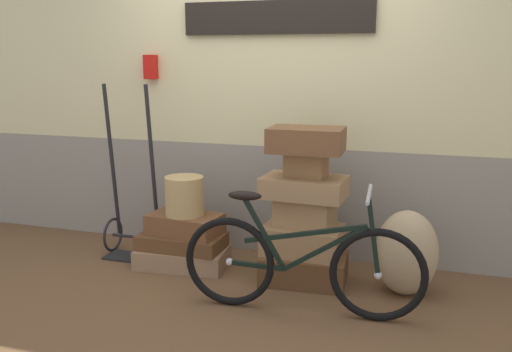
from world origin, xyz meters
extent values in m
cube|color=brown|center=(0.00, 0.00, -0.03)|extent=(9.15, 5.20, 0.06)
cube|color=gray|center=(0.00, 0.85, 0.45)|extent=(7.15, 0.20, 0.90)
cube|color=beige|center=(0.00, 0.85, 1.77)|extent=(7.15, 0.20, 1.73)
cube|color=black|center=(0.06, 0.73, 1.91)|extent=(1.51, 0.04, 0.25)
cube|color=red|center=(-1.03, 0.71, 1.53)|extent=(0.10, 0.08, 0.20)
cube|color=#937051|center=(-0.55, 0.22, 0.07)|extent=(0.73, 0.43, 0.15)
cube|color=brown|center=(-0.55, 0.22, 0.21)|extent=(0.66, 0.37, 0.11)
cube|color=brown|center=(-0.53, 0.25, 0.34)|extent=(0.59, 0.39, 0.16)
cube|color=brown|center=(0.43, 0.21, 0.10)|extent=(0.63, 0.43, 0.21)
cube|color=#9E754C|center=(0.41, 0.24, 0.31)|extent=(0.57, 0.38, 0.21)
cube|color=#9E754C|center=(0.42, 0.24, 0.52)|extent=(0.44, 0.31, 0.22)
cube|color=#9E754C|center=(0.41, 0.24, 0.70)|extent=(0.61, 0.40, 0.15)
cube|color=olive|center=(0.42, 0.25, 0.87)|extent=(0.30, 0.21, 0.19)
cube|color=brown|center=(0.43, 0.21, 1.05)|extent=(0.52, 0.35, 0.17)
cylinder|color=tan|center=(-0.53, 0.23, 0.57)|extent=(0.30, 0.30, 0.30)
torus|color=black|center=(-1.26, 0.37, 0.14)|extent=(0.02, 0.29, 0.29)
torus|color=black|center=(-0.83, 0.37, 0.14)|extent=(0.02, 0.29, 0.29)
cylinder|color=black|center=(-1.05, 0.37, 0.14)|extent=(0.43, 0.02, 0.02)
cylinder|color=black|center=(-1.23, 0.37, 0.78)|extent=(0.03, 0.14, 1.26)
cylinder|color=black|center=(-0.86, 0.37, 0.78)|extent=(0.03, 0.14, 1.26)
cube|color=black|center=(-1.05, 0.26, 0.01)|extent=(0.39, 0.22, 0.02)
ellipsoid|color=tan|center=(1.14, 0.22, 0.30)|extent=(0.43, 0.36, 0.60)
torus|color=black|center=(0.05, -0.32, 0.30)|extent=(0.60, 0.09, 0.60)
sphere|color=#B2B2B7|center=(0.05, -0.32, 0.30)|extent=(0.05, 0.05, 0.05)
torus|color=black|center=(1.00, -0.25, 0.30)|extent=(0.60, 0.09, 0.60)
sphere|color=#B2B2B7|center=(1.00, -0.25, 0.30)|extent=(0.05, 0.05, 0.05)
cube|color=black|center=(0.67, -0.28, 0.45)|extent=(0.53, 0.07, 0.35)
cube|color=black|center=(0.28, -0.30, 0.51)|extent=(0.28, 0.05, 0.46)
cube|color=black|center=(0.23, -0.31, 0.29)|extent=(0.36, 0.05, 0.04)
cube|color=black|center=(0.54, -0.28, 0.53)|extent=(0.78, 0.08, 0.18)
cube|color=black|center=(0.96, -0.25, 0.54)|extent=(0.10, 0.04, 0.48)
ellipsoid|color=black|center=(0.15, -0.31, 0.76)|extent=(0.23, 0.11, 0.06)
cylinder|color=#A5A5AD|center=(0.92, -0.26, 0.81)|extent=(0.06, 0.46, 0.02)
camera|label=1|loc=(1.27, -3.54, 1.61)|focal=39.01mm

